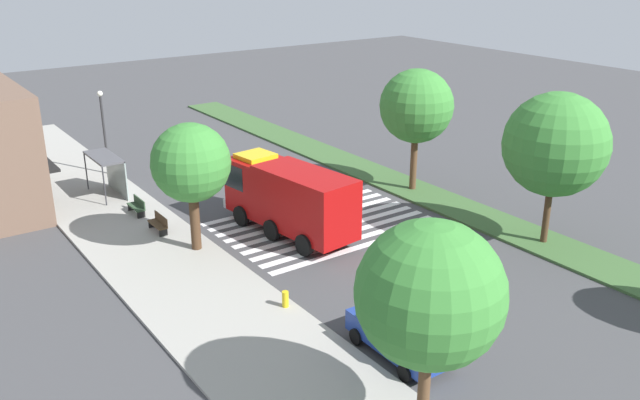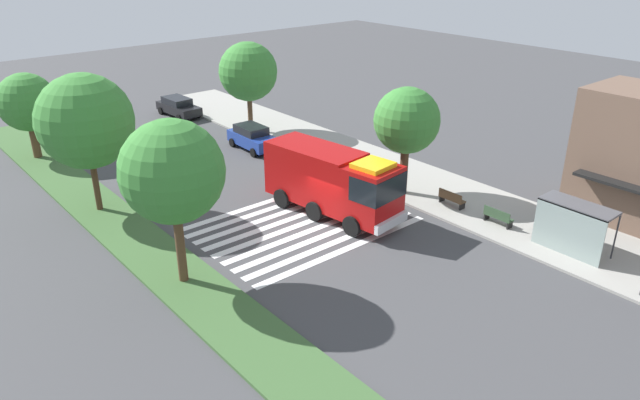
{
  "view_description": "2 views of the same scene",
  "coord_description": "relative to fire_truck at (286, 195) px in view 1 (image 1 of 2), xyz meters",
  "views": [
    {
      "loc": [
        -28.59,
        19.75,
        14.21
      ],
      "look_at": [
        -1.19,
        0.43,
        1.59
      ],
      "focal_mm": 37.7,
      "sensor_mm": 36.0,
      "label": 1
    },
    {
      "loc": [
        21.72,
        -17.71,
        14.32
      ],
      "look_at": [
        0.26,
        0.39,
        1.71
      ],
      "focal_mm": 33.21,
      "sensor_mm": 36.0,
      "label": 2
    }
  ],
  "objects": [
    {
      "name": "bus_stop_shelter",
      "position": [
        10.71,
        5.73,
        -0.2
      ],
      "size": [
        3.5,
        1.4,
        2.46
      ],
      "color": "#4C4C51",
      "rests_on": "sidewalk"
    },
    {
      "name": "fire_truck",
      "position": [
        0.0,
        0.0,
        0.0
      ],
      "size": [
        8.56,
        3.64,
        3.75
      ],
      "rotation": [
        0.0,
        0.0,
        0.13
      ],
      "color": "#A50C0C",
      "rests_on": "ground_plane"
    },
    {
      "name": "sidewalk_tree_far_west",
      "position": [
        -15.74,
        5.01,
        2.69
      ],
      "size": [
        4.48,
        4.48,
        6.89
      ],
      "color": "#513823",
      "rests_on": "sidewalk"
    },
    {
      "name": "parked_car_mid",
      "position": [
        -12.22,
        2.81,
        -1.2
      ],
      "size": [
        4.34,
        2.12,
        1.72
      ],
      "rotation": [
        0.0,
        0.0,
        -0.02
      ],
      "color": "navy",
      "rests_on": "ground_plane"
    },
    {
      "name": "median_tree_center",
      "position": [
        0.9,
        -9.86,
        3.25
      ],
      "size": [
        4.44,
        4.44,
        7.44
      ],
      "color": "#513823",
      "rests_on": "median_strip"
    },
    {
      "name": "crosswalk",
      "position": [
        -0.24,
        -2.18,
        -2.08
      ],
      "size": [
        7.65,
        11.14,
        0.01
      ],
      "color": "silver",
      "rests_on": "ground_plane"
    },
    {
      "name": "bench_near_shelter",
      "position": [
        6.71,
        5.69,
        -1.5
      ],
      "size": [
        1.6,
        0.5,
        0.9
      ],
      "color": "#2D472D",
      "rests_on": "sidewalk"
    },
    {
      "name": "bench_west_of_shelter",
      "position": [
        3.61,
        5.69,
        -1.5
      ],
      "size": [
        1.6,
        0.5,
        0.9
      ],
      "color": "#4C3823",
      "rests_on": "sidewalk"
    },
    {
      "name": "sidewalk",
      "position": [
        0.58,
        6.93,
        -2.02
      ],
      "size": [
        60.0,
        5.84,
        0.14
      ],
      "primitive_type": "cube",
      "color": "#9E9B93",
      "rests_on": "ground_plane"
    },
    {
      "name": "fire_hydrant",
      "position": [
        -6.98,
        4.51,
        -1.6
      ],
      "size": [
        0.28,
        0.28,
        0.7
      ],
      "primitive_type": "cylinder",
      "color": "gold",
      "rests_on": "sidewalk"
    },
    {
      "name": "sidewalk_tree_west",
      "position": [
        0.49,
        5.01,
        2.49
      ],
      "size": [
        3.84,
        3.84,
        6.39
      ],
      "color": "#47301E",
      "rests_on": "sidewalk"
    },
    {
      "name": "street_lamp",
      "position": [
        14.75,
        4.61,
        1.36
      ],
      "size": [
        0.36,
        0.36,
        5.53
      ],
      "color": "#2D2D30",
      "rests_on": "sidewalk"
    },
    {
      "name": "median_strip",
      "position": [
        0.58,
        -9.86,
        -2.02
      ],
      "size": [
        60.0,
        3.0,
        0.14
      ],
      "primitive_type": "cube",
      "color": "#3D6033",
      "rests_on": "ground_plane"
    },
    {
      "name": "ground_plane",
      "position": [
        0.58,
        -2.18,
        -2.09
      ],
      "size": [
        120.0,
        120.0,
        0.0
      ],
      "primitive_type": "plane",
      "color": "#424244"
    },
    {
      "name": "median_tree_west",
      "position": [
        -8.94,
        -9.86,
        3.17
      ],
      "size": [
        5.13,
        5.13,
        7.7
      ],
      "color": "#47301E",
      "rests_on": "median_strip"
    }
  ]
}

